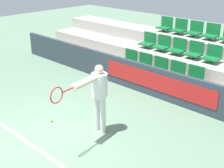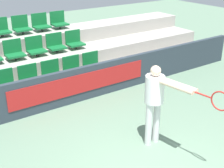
% 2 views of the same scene
% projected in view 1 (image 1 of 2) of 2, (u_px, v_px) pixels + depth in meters
% --- Properties ---
extents(ground_plane, '(30.00, 30.00, 0.00)m').
position_uv_depth(ground_plane, '(44.00, 139.00, 6.86)').
color(ground_plane, slate).
extents(court_baseline, '(5.80, 0.08, 0.01)m').
position_uv_depth(court_baseline, '(31.00, 145.00, 6.64)').
color(court_baseline, white).
rests_on(court_baseline, ground).
extents(barrier_wall, '(11.80, 0.14, 0.88)m').
position_uv_depth(barrier_wall, '(145.00, 79.00, 9.05)').
color(barrier_wall, '#2D3842').
rests_on(barrier_wall, ground).
extents(bleacher_tier_front, '(11.40, 0.98, 0.41)m').
position_uv_depth(bleacher_tier_front, '(156.00, 81.00, 9.53)').
color(bleacher_tier_front, '#ADA89E').
rests_on(bleacher_tier_front, ground).
extents(bleacher_tier_middle, '(11.40, 0.98, 0.82)m').
position_uv_depth(bleacher_tier_middle, '(174.00, 67.00, 10.10)').
color(bleacher_tier_middle, '#ADA89E').
rests_on(bleacher_tier_middle, ground).
extents(bleacher_tier_back, '(11.40, 0.98, 1.23)m').
position_uv_depth(bleacher_tier_back, '(191.00, 55.00, 10.68)').
color(bleacher_tier_back, '#ADA89E').
rests_on(bleacher_tier_back, ground).
extents(stadium_chair_0, '(0.48, 0.38, 0.52)m').
position_uv_depth(stadium_chair_0, '(129.00, 59.00, 10.22)').
color(stadium_chair_0, '#333333').
rests_on(stadium_chair_0, bleacher_tier_front).
extents(stadium_chair_1, '(0.48, 0.38, 0.52)m').
position_uv_depth(stadium_chair_1, '(144.00, 63.00, 9.83)').
color(stadium_chair_1, '#333333').
rests_on(stadium_chair_1, bleacher_tier_front).
extents(stadium_chair_2, '(0.48, 0.38, 0.52)m').
position_uv_depth(stadium_chair_2, '(159.00, 67.00, 9.45)').
color(stadium_chair_2, '#333333').
rests_on(stadium_chair_2, bleacher_tier_front).
extents(stadium_chair_3, '(0.48, 0.38, 0.52)m').
position_uv_depth(stadium_chair_3, '(176.00, 72.00, 9.07)').
color(stadium_chair_3, '#333333').
rests_on(stadium_chair_3, bleacher_tier_front).
extents(stadium_chair_4, '(0.48, 0.38, 0.52)m').
position_uv_depth(stadium_chair_4, '(194.00, 77.00, 8.68)').
color(stadium_chair_4, '#333333').
rests_on(stadium_chair_4, bleacher_tier_front).
extents(stadium_chair_5, '(0.48, 0.38, 0.52)m').
position_uv_depth(stadium_chair_5, '(148.00, 41.00, 10.72)').
color(stadium_chair_5, '#333333').
rests_on(stadium_chair_5, bleacher_tier_middle).
extents(stadium_chair_6, '(0.48, 0.38, 0.52)m').
position_uv_depth(stadium_chair_6, '(162.00, 44.00, 10.33)').
color(stadium_chair_6, '#333333').
rests_on(stadium_chair_6, bleacher_tier_middle).
extents(stadium_chair_7, '(0.48, 0.38, 0.52)m').
position_uv_depth(stadium_chair_7, '(178.00, 48.00, 9.95)').
color(stadium_chair_7, '#333333').
rests_on(stadium_chair_7, bleacher_tier_middle).
extents(stadium_chair_8, '(0.48, 0.38, 0.52)m').
position_uv_depth(stadium_chair_8, '(195.00, 51.00, 9.56)').
color(stadium_chair_8, '#333333').
rests_on(stadium_chair_8, bleacher_tier_middle).
extents(stadium_chair_9, '(0.48, 0.38, 0.52)m').
position_uv_depth(stadium_chair_9, '(213.00, 55.00, 9.18)').
color(stadium_chair_9, '#333333').
rests_on(stadium_chair_9, bleacher_tier_middle).
extents(stadium_chair_10, '(0.48, 0.38, 0.52)m').
position_uv_depth(stadium_chair_10, '(165.00, 25.00, 11.21)').
color(stadium_chair_10, '#333333').
rests_on(stadium_chair_10, bleacher_tier_back).
extents(stadium_chair_11, '(0.48, 0.38, 0.52)m').
position_uv_depth(stadium_chair_11, '(180.00, 28.00, 10.83)').
color(stadium_chair_11, '#333333').
rests_on(stadium_chair_11, bleacher_tier_back).
extents(stadium_chair_12, '(0.48, 0.38, 0.52)m').
position_uv_depth(stadium_chair_12, '(195.00, 30.00, 10.45)').
color(stadium_chair_12, '#333333').
rests_on(stadium_chair_12, bleacher_tier_back).
extents(stadium_chair_13, '(0.48, 0.38, 0.52)m').
position_uv_depth(stadium_chair_13, '(211.00, 33.00, 10.06)').
color(stadium_chair_13, '#333333').
rests_on(stadium_chair_13, bleacher_tier_back).
extents(tennis_player, '(0.40, 1.60, 1.60)m').
position_uv_depth(tennis_player, '(97.00, 92.00, 6.75)').
color(tennis_player, silver).
rests_on(tennis_player, ground).
extents(tennis_ball, '(0.07, 0.07, 0.07)m').
position_uv_depth(tennis_ball, '(52.00, 120.00, 7.58)').
color(tennis_ball, '#CCDB33').
rests_on(tennis_ball, ground).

